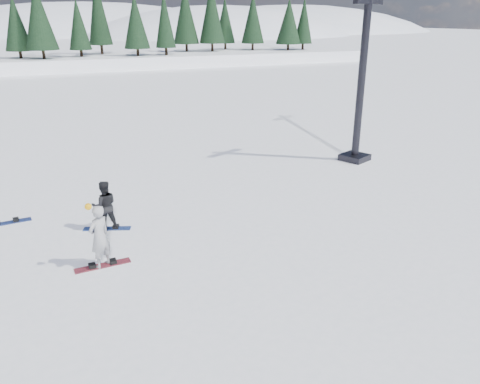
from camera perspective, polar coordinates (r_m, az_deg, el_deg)
name	(u,v)px	position (r m, az deg, el deg)	size (l,w,h in m)	color
ground	(125,248)	(14.33, -13.84, -6.65)	(420.00, 420.00, 0.00)	white
alpine_backdrop	(7,73)	(203.14, -26.55, 12.80)	(412.50, 227.00, 53.20)	white
lift_tower	(360,95)	(22.31, 14.44, 11.40)	(2.01, 1.49, 7.58)	black
snowboarder_woman	(99,236)	(13.12, -16.77, -5.21)	(0.78, 0.73, 1.93)	#A9AAAF
snowboarder_man	(105,206)	(15.39, -16.18, -1.60)	(0.79, 0.62, 1.63)	black
snowboard_woman	(103,266)	(13.52, -16.38, -8.60)	(1.50, 0.28, 0.03)	maroon
snowboard_man	(107,229)	(15.70, -15.89, -4.31)	(1.50, 0.28, 0.03)	navy
snowboard_loose_c	(7,223)	(17.31, -26.54, -3.40)	(1.50, 0.28, 0.03)	navy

